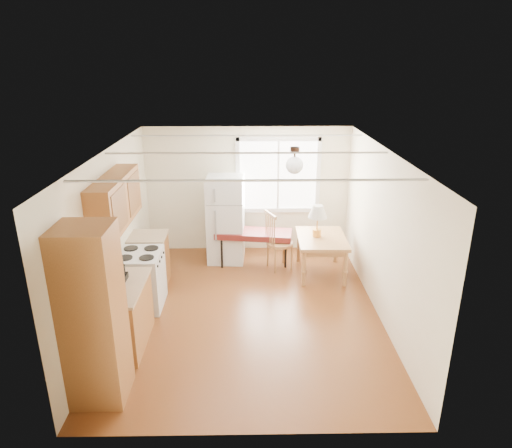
{
  "coord_description": "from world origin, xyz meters",
  "views": [
    {
      "loc": [
        0.02,
        -6.23,
        3.72
      ],
      "look_at": [
        0.14,
        0.8,
        1.15
      ],
      "focal_mm": 32.0,
      "sensor_mm": 36.0,
      "label": 1
    }
  ],
  "objects_px": {
    "bench": "(254,235)",
    "chair": "(275,237)",
    "refrigerator": "(226,219)",
    "dining_table": "(321,242)"
  },
  "relations": [
    {
      "from": "refrigerator",
      "to": "bench",
      "type": "relative_size",
      "value": 1.12
    },
    {
      "from": "refrigerator",
      "to": "bench",
      "type": "height_order",
      "value": "refrigerator"
    },
    {
      "from": "chair",
      "to": "refrigerator",
      "type": "bearing_deg",
      "value": 130.89
    },
    {
      "from": "dining_table",
      "to": "chair",
      "type": "relative_size",
      "value": 1.03
    },
    {
      "from": "bench",
      "to": "chair",
      "type": "height_order",
      "value": "chair"
    },
    {
      "from": "bench",
      "to": "dining_table",
      "type": "height_order",
      "value": "dining_table"
    },
    {
      "from": "refrigerator",
      "to": "bench",
      "type": "xyz_separation_m",
      "value": [
        0.53,
        -0.2,
        -0.24
      ]
    },
    {
      "from": "refrigerator",
      "to": "bench",
      "type": "distance_m",
      "value": 0.61
    },
    {
      "from": "dining_table",
      "to": "chair",
      "type": "xyz_separation_m",
      "value": [
        -0.83,
        0.19,
        0.03
      ]
    },
    {
      "from": "refrigerator",
      "to": "dining_table",
      "type": "height_order",
      "value": "refrigerator"
    }
  ]
}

